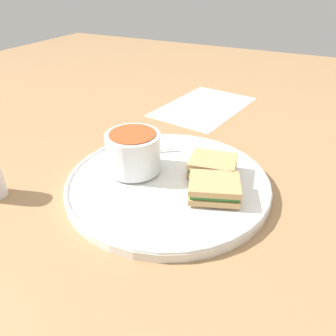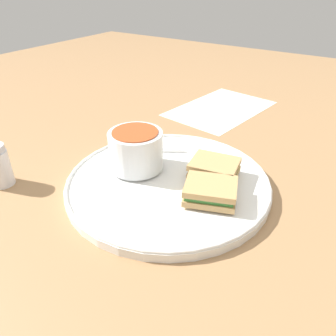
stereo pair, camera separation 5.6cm
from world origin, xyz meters
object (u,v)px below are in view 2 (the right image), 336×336
soup_bowl (135,150)px  sandwich_half_far (214,168)px  sandwich_half_near (210,191)px  spoon (138,148)px

soup_bowl → sandwich_half_far: 0.14m
sandwich_half_near → sandwich_half_far: (0.03, -0.07, 0.00)m
soup_bowl → spoon: bearing=-55.2°
spoon → sandwich_half_near: size_ratio=1.11×
sandwich_half_far → spoon: bearing=-0.2°
soup_bowl → spoon: 0.07m
soup_bowl → spoon: (0.04, -0.06, -0.03)m
soup_bowl → sandwich_half_near: size_ratio=0.99×
spoon → sandwich_half_far: size_ratio=1.20×
sandwich_half_near → sandwich_half_far: size_ratio=1.08×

